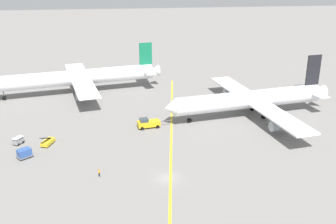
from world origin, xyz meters
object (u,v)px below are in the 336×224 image
at_px(gse_container_dolly_flat, 24,153).
at_px(airliner_at_gate_left, 74,78).
at_px(ground_crew_marshaller_foreground, 99,172).
at_px(airliner_being_pushed, 250,100).
at_px(gse_baggage_cart_near_cluster, 18,141).
at_px(gse_belt_loader_portside, 48,142).
at_px(pushback_tug, 148,123).

bearing_deg(gse_container_dolly_flat, airliner_at_gate_left, 81.06).
bearing_deg(ground_crew_marshaller_foreground, airliner_at_gate_left, 99.64).
distance_m(airliner_at_gate_left, ground_crew_marshaller_foreground, 57.52).
bearing_deg(airliner_being_pushed, gse_baggage_cart_near_cluster, -169.56).
relative_size(gse_belt_loader_portside, gse_baggage_cart_near_cluster, 1.60).
distance_m(airliner_at_gate_left, gse_baggage_cart_near_cluster, 39.93).
distance_m(airliner_at_gate_left, gse_container_dolly_flat, 46.78).
xyz_separation_m(gse_belt_loader_portside, gse_baggage_cart_near_cluster, (-7.10, 1.41, 0.04)).
distance_m(gse_baggage_cart_near_cluster, ground_crew_marshaller_foreground, 26.90).
bearing_deg(gse_belt_loader_portside, gse_container_dolly_flat, -123.42).
relative_size(gse_baggage_cart_near_cluster, ground_crew_marshaller_foreground, 1.79).
xyz_separation_m(airliner_at_gate_left, gse_baggage_cart_near_cluster, (-10.21, -38.35, -4.38)).
relative_size(gse_container_dolly_flat, ground_crew_marshaller_foreground, 2.20).
distance_m(pushback_tug, ground_crew_marshaller_foreground, 27.15).
distance_m(gse_belt_loader_portside, ground_crew_marshaller_foreground, 21.05).
height_order(pushback_tug, gse_baggage_cart_near_cluster, pushback_tug).
height_order(pushback_tug, gse_container_dolly_flat, pushback_tug).
xyz_separation_m(airliner_being_pushed, gse_baggage_cart_near_cluster, (-61.13, -11.27, -3.90)).
relative_size(airliner_at_gate_left, pushback_tug, 6.43).
bearing_deg(gse_container_dolly_flat, airliner_being_pushed, 18.04).
bearing_deg(airliner_at_gate_left, gse_baggage_cart_near_cluster, -104.90).
relative_size(pushback_tug, gse_belt_loader_portside, 1.81).
height_order(airliner_at_gate_left, gse_container_dolly_flat, airliner_at_gate_left).
distance_m(gse_belt_loader_portside, gse_baggage_cart_near_cluster, 7.24).
height_order(airliner_being_pushed, pushback_tug, airliner_being_pushed).
xyz_separation_m(pushback_tug, gse_baggage_cart_near_cluster, (-31.83, -6.15, -0.42)).
bearing_deg(gse_belt_loader_portside, airliner_at_gate_left, 85.53).
bearing_deg(gse_belt_loader_portside, pushback_tug, 17.00).
bearing_deg(airliner_at_gate_left, gse_container_dolly_flat, -98.94).
xyz_separation_m(airliner_at_gate_left, pushback_tug, (21.63, -32.21, -3.96)).
height_order(airliner_being_pushed, gse_container_dolly_flat, airliner_being_pushed).
distance_m(airliner_being_pushed, gse_belt_loader_portside, 55.64).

